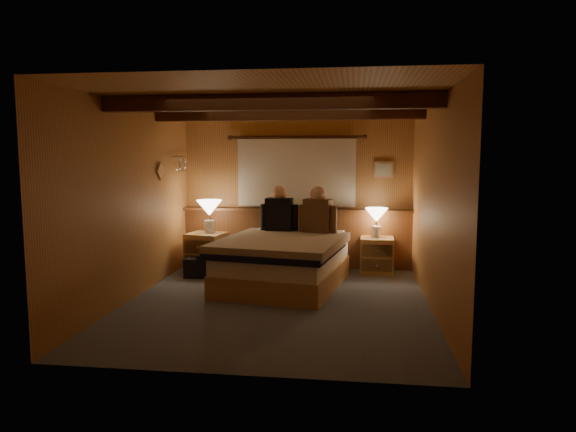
% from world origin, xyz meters
% --- Properties ---
extents(floor, '(4.20, 4.20, 0.00)m').
position_xyz_m(floor, '(0.00, 0.00, 0.00)').
color(floor, '#4A5058').
rests_on(floor, ground).
extents(ceiling, '(4.20, 4.20, 0.00)m').
position_xyz_m(ceiling, '(0.00, 0.00, 2.40)').
color(ceiling, tan).
rests_on(ceiling, wall_back).
extents(wall_back, '(3.60, 0.00, 3.60)m').
position_xyz_m(wall_back, '(0.00, 2.10, 1.20)').
color(wall_back, '#C47B46').
rests_on(wall_back, floor).
extents(wall_left, '(0.00, 4.20, 4.20)m').
position_xyz_m(wall_left, '(-1.80, 0.00, 1.20)').
color(wall_left, '#C47B46').
rests_on(wall_left, floor).
extents(wall_right, '(0.00, 4.20, 4.20)m').
position_xyz_m(wall_right, '(1.80, 0.00, 1.20)').
color(wall_right, '#C47B46').
rests_on(wall_right, floor).
extents(wall_front, '(3.60, 0.00, 3.60)m').
position_xyz_m(wall_front, '(0.00, -2.10, 1.20)').
color(wall_front, '#C47B46').
rests_on(wall_front, floor).
extents(wainscot, '(3.60, 0.23, 0.94)m').
position_xyz_m(wainscot, '(0.00, 2.04, 0.49)').
color(wainscot, brown).
rests_on(wainscot, wall_back).
extents(curtain_window, '(2.18, 0.09, 1.11)m').
position_xyz_m(curtain_window, '(0.00, 2.03, 1.52)').
color(curtain_window, '#452211').
rests_on(curtain_window, wall_back).
extents(ceiling_beams, '(3.60, 1.65, 0.16)m').
position_xyz_m(ceiling_beams, '(0.00, 0.15, 2.31)').
color(ceiling_beams, '#452211').
rests_on(ceiling_beams, ceiling).
extents(coat_rail, '(0.05, 0.55, 0.24)m').
position_xyz_m(coat_rail, '(-1.72, 1.58, 1.67)').
color(coat_rail, silver).
rests_on(coat_rail, wall_left).
extents(framed_print, '(0.30, 0.04, 0.25)m').
position_xyz_m(framed_print, '(1.35, 2.08, 1.55)').
color(framed_print, tan).
rests_on(framed_print, wall_back).
extents(bed, '(1.81, 2.18, 0.67)m').
position_xyz_m(bed, '(-0.03, 0.77, 0.35)').
color(bed, '#AC7D49').
rests_on(bed, floor).
extents(nightstand_left, '(0.62, 0.58, 0.59)m').
position_xyz_m(nightstand_left, '(-1.34, 1.55, 0.29)').
color(nightstand_left, '#AC7D49').
rests_on(nightstand_left, floor).
extents(nightstand_right, '(0.50, 0.45, 0.54)m').
position_xyz_m(nightstand_right, '(1.26, 1.75, 0.27)').
color(nightstand_right, '#AC7D49').
rests_on(nightstand_right, floor).
extents(lamp_left, '(0.39, 0.39, 0.51)m').
position_xyz_m(lamp_left, '(-1.29, 1.60, 0.94)').
color(lamp_left, silver).
rests_on(lamp_left, nightstand_left).
extents(lamp_right, '(0.34, 0.34, 0.45)m').
position_xyz_m(lamp_right, '(1.24, 1.78, 0.85)').
color(lamp_right, silver).
rests_on(lamp_right, nightstand_right).
extents(person_left, '(0.56, 0.25, 0.69)m').
position_xyz_m(person_left, '(-0.18, 1.45, 0.94)').
color(person_left, black).
rests_on(person_left, bed).
extents(person_right, '(0.55, 0.32, 0.69)m').
position_xyz_m(person_right, '(0.39, 1.34, 0.94)').
color(person_right, '#533621').
rests_on(person_right, bed).
extents(duffel_bag, '(0.47, 0.28, 0.34)m').
position_xyz_m(duffel_bag, '(-1.29, 1.16, 0.15)').
color(duffel_bag, black).
rests_on(duffel_bag, floor).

